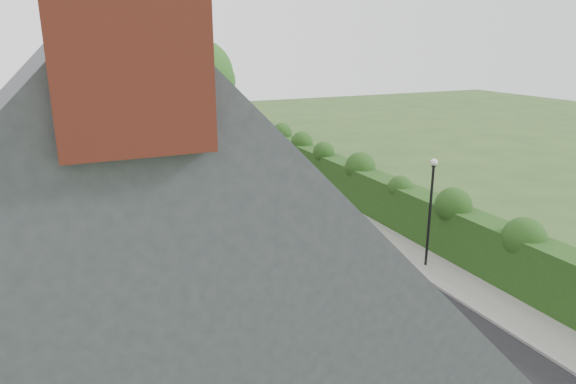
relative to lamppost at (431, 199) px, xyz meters
name	(u,v)px	position (x,y,z in m)	size (l,w,h in m)	color
ground	(421,325)	(-3.40, -4.00, -3.30)	(140.00, 140.00, 0.00)	#2D4C1E
road	(287,230)	(-3.90, 7.00, -3.29)	(6.00, 58.00, 0.02)	black
pavement_hedge_side	(351,219)	(0.20, 7.00, -3.24)	(2.20, 58.00, 0.12)	gray
pavement_house_side	(220,240)	(-7.75, 7.00, -3.24)	(1.70, 58.00, 0.12)	gray
kerb_hedge_side	(335,221)	(-0.85, 7.00, -3.23)	(0.18, 58.00, 0.13)	gray
kerb_house_side	(235,238)	(-6.95, 7.00, -3.23)	(0.18, 58.00, 0.13)	gray
hedge	(378,190)	(2.00, 7.00, -1.70)	(2.10, 58.00, 2.85)	#183611
terrace_row	(78,177)	(-14.27, 5.98, 1.18)	(9.05, 40.50, 11.50)	maroon
garden_wall_row	(206,243)	(-8.75, 6.00, -2.84)	(0.35, 40.35, 1.10)	maroon
lamppost	(431,199)	(0.00, 0.00, 0.00)	(0.32, 0.32, 5.16)	black
tree_far_left	(148,85)	(-6.05, 36.08, 2.41)	(7.14, 6.80, 9.29)	#332316
tree_far_right	(201,76)	(-0.01, 38.08, 3.02)	(7.98, 7.60, 10.31)	#332316
tree_far_back	(82,76)	(-11.99, 39.08, 3.32)	(8.40, 8.00, 10.82)	#332316
car_silver_a	(366,337)	(-6.40, -4.83, -2.55)	(1.59, 4.55, 1.50)	#A5A4A9
car_silver_b	(317,277)	(-5.68, -0.02, -2.66)	(2.12, 4.60, 1.28)	silver
car_white	(288,249)	(-5.65, 3.00, -2.55)	(2.10, 5.15, 1.50)	#BBBBBB
car_green	(258,212)	(-5.00, 8.60, -2.54)	(1.78, 4.43, 1.51)	black
car_red	(224,184)	(-5.00, 14.88, -2.56)	(1.57, 4.49, 1.48)	maroon
car_beige	(189,165)	(-5.81, 21.53, -2.62)	(2.25, 4.88, 1.36)	tan
car_grey	(175,146)	(-5.26, 29.00, -2.54)	(2.13, 5.24, 1.52)	#53555A
horse	(286,220)	(-4.08, 6.72, -2.59)	(0.76, 1.67, 1.41)	#412717
horse_cart	(273,199)	(-4.08, 8.53, -1.89)	(1.54, 3.41, 2.46)	black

